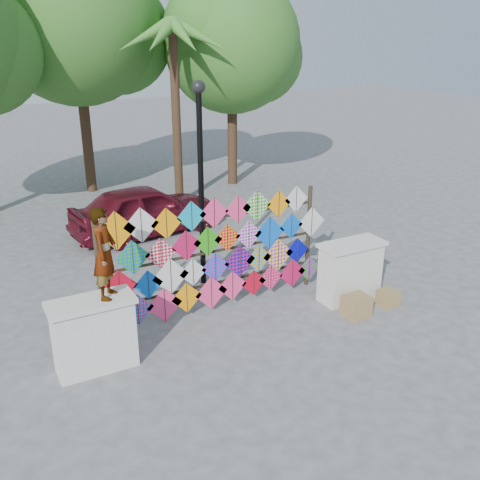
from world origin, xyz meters
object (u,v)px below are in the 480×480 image
(kite_rack, at_px, (218,254))
(vendor_woman, at_px, (105,253))
(sedan, at_px, (145,210))
(lamppost, at_px, (201,167))

(kite_rack, xyz_separation_m, vendor_woman, (-2.45, -0.92, 0.82))
(kite_rack, distance_m, sedan, 5.03)
(sedan, xyz_separation_m, lamppost, (0.06, -3.72, 1.98))
(kite_rack, relative_size, lamppost, 1.12)
(vendor_woman, height_order, sedan, vendor_woman)
(kite_rack, height_order, sedan, kite_rack)
(lamppost, bearing_deg, vendor_woman, -140.79)
(lamppost, bearing_deg, sedan, 90.87)
(vendor_woman, xyz_separation_m, lamppost, (2.70, 2.20, 0.65))
(vendor_woman, relative_size, lamppost, 0.34)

